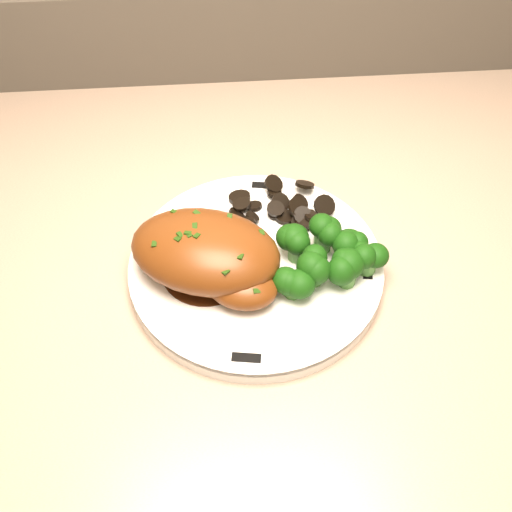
{
  "coord_description": "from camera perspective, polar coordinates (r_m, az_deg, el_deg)",
  "views": [
    {
      "loc": [
        -0.16,
        1.27,
        1.3
      ],
      "look_at": [
        -0.13,
        1.66,
        0.84
      ],
      "focal_mm": 45.0,
      "sensor_mm": 36.0,
      "label": 1
    }
  ],
  "objects": [
    {
      "name": "rim_accent_2",
      "position": [
        0.56,
        -0.86,
        -9.05
      ],
      "size": [
        0.03,
        0.01,
        0.0
      ],
      "primitive_type": "cube",
      "rotation": [
        0.0,
        0.0,
        6.13
      ],
      "color": "black",
      "rests_on": "plate"
    },
    {
      "name": "rim_accent_3",
      "position": [
        0.62,
        9.87,
        -1.14
      ],
      "size": [
        0.01,
        0.03,
        0.0
      ],
      "primitive_type": "cube",
      "rotation": [
        0.0,
        0.0,
        7.7
      ],
      "color": "black",
      "rests_on": "plate"
    },
    {
      "name": "rim_accent_0",
      "position": [
        0.69,
        0.69,
        6.27
      ],
      "size": [
        0.03,
        0.01,
        0.0
      ],
      "primitive_type": "cube",
      "rotation": [
        0.0,
        0.0,
        2.99
      ],
      "color": "black",
      "rests_on": "plate"
    },
    {
      "name": "broccoli_florets",
      "position": [
        0.6,
        6.46,
        0.04
      ],
      "size": [
        0.1,
        0.08,
        0.04
      ],
      "rotation": [
        0.0,
        0.0,
        -0.04
      ],
      "color": "#488237",
      "rests_on": "plate"
    },
    {
      "name": "gravy_pool",
      "position": [
        0.61,
        -4.38,
        -1.24
      ],
      "size": [
        0.09,
        0.09,
        0.0
      ],
      "primitive_type": "cylinder",
      "color": "#341809",
      "rests_on": "plate"
    },
    {
      "name": "rim_accent_1",
      "position": [
        0.63,
        -9.7,
        0.03
      ],
      "size": [
        0.01,
        0.03,
        0.0
      ],
      "primitive_type": "cube",
      "rotation": [
        0.0,
        0.0,
        4.56
      ],
      "color": "black",
      "rests_on": "plate"
    },
    {
      "name": "plate",
      "position": [
        0.62,
        0.0,
        -1.08
      ],
      "size": [
        0.27,
        0.27,
        0.02
      ],
      "primitive_type": "cylinder",
      "rotation": [
        0.0,
        0.0,
        0.11
      ],
      "color": "white",
      "rests_on": "counter"
    },
    {
      "name": "counter",
      "position": [
        0.99,
        -10.7,
        -16.1
      ],
      "size": [
        1.87,
        0.64,
        0.93
      ],
      "color": "brown",
      "rests_on": "ground"
    },
    {
      "name": "mushroom_pile",
      "position": [
        0.66,
        2.12,
        4.09
      ],
      "size": [
        0.09,
        0.07,
        0.02
      ],
      "color": "black",
      "rests_on": "plate"
    },
    {
      "name": "chicken_breast",
      "position": [
        0.59,
        -4.16,
        0.07
      ],
      "size": [
        0.16,
        0.14,
        0.05
      ],
      "rotation": [
        0.0,
        0.0,
        -0.33
      ],
      "color": "brown",
      "rests_on": "plate"
    }
  ]
}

